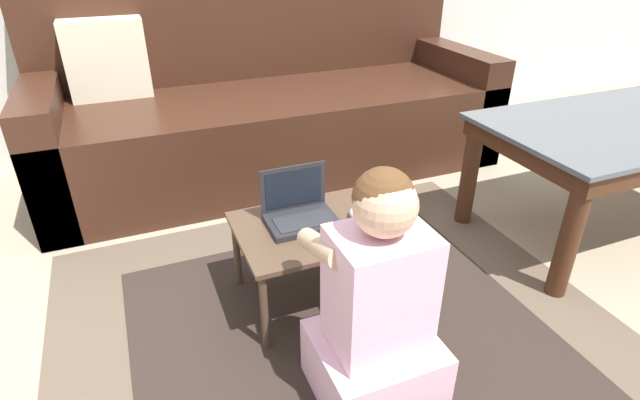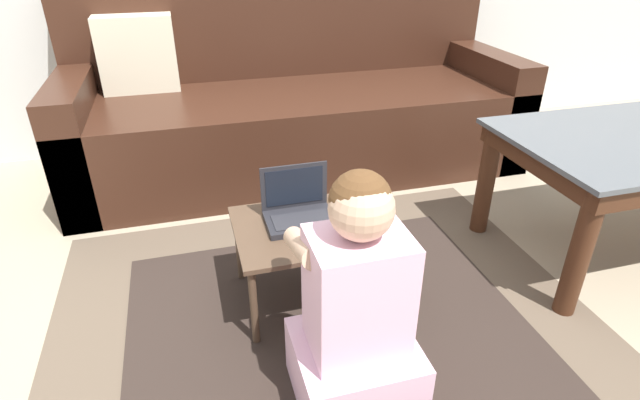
# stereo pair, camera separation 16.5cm
# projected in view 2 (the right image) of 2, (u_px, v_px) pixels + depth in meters

# --- Properties ---
(ground_plane) EXTENTS (16.00, 16.00, 0.00)m
(ground_plane) POSITION_uv_depth(u_px,v_px,m) (350.00, 330.00, 1.62)
(ground_plane) COLOR gray
(area_rug) EXTENTS (1.77, 1.67, 0.01)m
(area_rug) POSITION_uv_depth(u_px,v_px,m) (334.00, 338.00, 1.59)
(area_rug) COLOR brown
(area_rug) RESTS_ON ground_plane
(couch) EXTENTS (2.27, 0.86, 0.92)m
(couch) POSITION_uv_depth(u_px,v_px,m) (294.00, 108.00, 2.64)
(couch) COLOR #381E14
(couch) RESTS_ON ground_plane
(laptop_desk) EXTENTS (0.53, 0.39, 0.30)m
(laptop_desk) POSITION_uv_depth(u_px,v_px,m) (315.00, 233.00, 1.65)
(laptop_desk) COLOR #4C3828
(laptop_desk) RESTS_ON ground_plane
(laptop) EXTENTS (0.23, 0.16, 0.18)m
(laptop) POSITION_uv_depth(u_px,v_px,m) (299.00, 212.00, 1.64)
(laptop) COLOR #232328
(laptop) RESTS_ON laptop_desk
(computer_mouse) EXTENTS (0.07, 0.10, 0.04)m
(computer_mouse) POSITION_uv_depth(u_px,v_px,m) (360.00, 217.00, 1.64)
(computer_mouse) COLOR silver
(computer_mouse) RESTS_ON laptop_desk
(person_seated) EXTENTS (0.32, 0.37, 0.69)m
(person_seated) POSITION_uv_depth(u_px,v_px,m) (356.00, 315.00, 1.27)
(person_seated) COLOR #E5B2CC
(person_seated) RESTS_ON ground_plane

